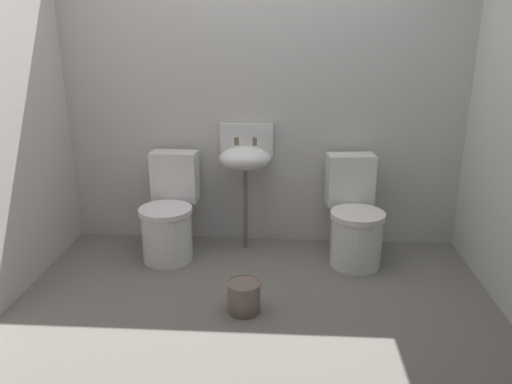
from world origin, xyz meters
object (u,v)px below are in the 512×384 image
Objects in this scene: toilet_right at (354,220)px; sink at (245,157)px; bucket at (244,296)px; toilet_left at (169,216)px.

sink is (-0.84, 0.19, 0.43)m from toilet_right.
bucket is at bearing 39.75° from toilet_right.
toilet_right is at bearing 46.02° from bucket.
sink is at bearing -18.89° from toilet_right.
sink is (0.58, 0.19, 0.43)m from toilet_left.
sink is at bearing -158.70° from toilet_left.
toilet_left reaches higher than bucket.
toilet_right is at bearing -12.63° from sink.
bucket is at bearing -86.03° from sink.
toilet_left is 1.00× the size of toilet_right.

